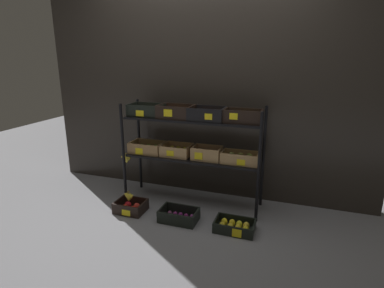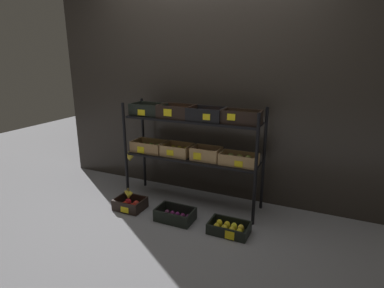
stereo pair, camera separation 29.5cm
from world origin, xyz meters
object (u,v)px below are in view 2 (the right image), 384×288
Objects in this scene: crate_ground_plum at (175,216)px; banana_bunch_loose at (128,194)px; crate_ground_apple_red at (130,205)px; crate_ground_lemon at (229,228)px; display_rack at (191,136)px.

crate_ground_plum is 2.97× the size of banana_bunch_loose.
crate_ground_apple_red is 1.11m from crate_ground_lemon.
display_rack is 4.26× the size of crate_ground_plum.
crate_ground_plum is (0.55, -0.01, -0.00)m from crate_ground_apple_red.
crate_ground_lemon is (0.56, -0.00, 0.00)m from crate_ground_plum.
crate_ground_plum is (0.02, -0.42, -0.72)m from display_rack.
display_rack reaches higher than banana_bunch_loose.
display_rack is 0.98m from crate_ground_apple_red.
display_rack is 1.02m from crate_ground_lemon.
banana_bunch_loose is (-1.12, 0.01, 0.12)m from crate_ground_lemon.
crate_ground_lemon is 2.96× the size of banana_bunch_loose.
display_rack is 12.67× the size of banana_bunch_loose.
crate_ground_plum is at bearing 179.90° from crate_ground_lemon.
crate_ground_apple_red is 0.12m from banana_bunch_loose.
display_rack is at bearing 36.93° from banana_bunch_loose.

